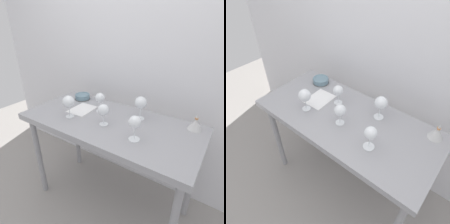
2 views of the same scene
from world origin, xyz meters
The scene contains 11 objects.
ground_plane centered at (0.00, 0.00, 0.00)m, with size 6.00×6.00×0.00m, color gray.
back_wall centered at (0.00, 0.49, 1.30)m, with size 3.80×0.04×2.60m, color silver.
steel_counter centered at (0.00, -0.01, 0.79)m, with size 1.40×0.65×0.90m.
wine_glass_far_left centered at (-0.16, 0.09, 1.02)m, with size 0.08×0.08×0.16m.
wine_glass_far_right centered at (0.18, 0.15, 1.03)m, with size 0.09×0.09×0.18m.
wine_glass_near_right centered at (0.28, -0.13, 1.02)m, with size 0.08×0.08×0.17m.
wine_glass_near_center centered at (0.00, -0.08, 1.02)m, with size 0.08×0.08×0.16m.
wine_glass_near_left centered at (-0.30, -0.13, 1.03)m, with size 0.10×0.10×0.18m.
tasting_sheet_upper centered at (-0.31, 0.03, 0.90)m, with size 0.18×0.23×0.00m, color white.
tasting_bowl centered at (-0.47, 0.21, 0.93)m, with size 0.15×0.15×0.05m.
decanter_funnel centered at (0.58, 0.22, 0.94)m, with size 0.10×0.10×0.12m.
Camera 2 is at (0.67, -0.91, 1.95)m, focal length 32.89 mm.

